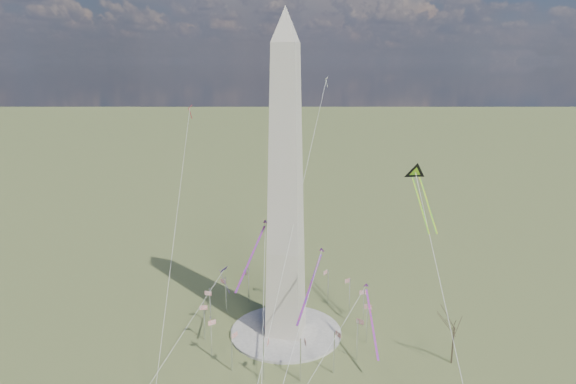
# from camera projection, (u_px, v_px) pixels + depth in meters

# --- Properties ---
(ground) EXTENTS (2000.00, 2000.00, 0.00)m
(ground) POSITION_uv_depth(u_px,v_px,m) (286.00, 333.00, 166.65)
(ground) COLOR #546130
(ground) RESTS_ON ground
(plaza) EXTENTS (36.00, 36.00, 0.80)m
(plaza) POSITION_uv_depth(u_px,v_px,m) (286.00, 332.00, 166.55)
(plaza) COLOR beige
(plaza) RESTS_ON ground
(washington_monument) EXTENTS (15.56, 15.56, 100.00)m
(washington_monument) POSITION_uv_depth(u_px,v_px,m) (286.00, 190.00, 154.81)
(washington_monument) COLOR beige
(washington_monument) RESTS_ON plaza
(flagpole_ring) EXTENTS (54.40, 54.40, 13.00)m
(flagpole_ring) POSITION_uv_depth(u_px,v_px,m) (286.00, 313.00, 164.85)
(flagpole_ring) COLOR white
(flagpole_ring) RESTS_ON ground
(tree_near) EXTENTS (9.94, 9.94, 17.40)m
(tree_near) POSITION_uv_depth(u_px,v_px,m) (455.00, 324.00, 147.15)
(tree_near) COLOR #4B412D
(tree_near) RESTS_ON ground
(kite_delta_black) EXTENTS (11.16, 21.25, 17.34)m
(kite_delta_black) POSITION_uv_depth(u_px,v_px,m) (416.00, 176.00, 159.37)
(kite_delta_black) COLOR black
(kite_delta_black) RESTS_ON ground
(kite_diamond_purple) EXTENTS (2.71, 3.47, 10.11)m
(kite_diamond_purple) POSITION_uv_depth(u_px,v_px,m) (224.00, 272.00, 168.36)
(kite_diamond_purple) COLOR navy
(kite_diamond_purple) RESTS_ON ground
(kite_streamer_left) EXTENTS (4.08, 20.87, 14.36)m
(kite_streamer_left) POSITION_uv_depth(u_px,v_px,m) (314.00, 276.00, 140.97)
(kite_streamer_left) COLOR red
(kite_streamer_left) RESTS_ON ground
(kite_streamer_mid) EXTENTS (4.11, 22.17, 15.24)m
(kite_streamer_mid) POSITION_uv_depth(u_px,v_px,m) (256.00, 246.00, 152.56)
(kite_streamer_mid) COLOR red
(kite_streamer_mid) RESTS_ON ground
(kite_streamer_right) EXTENTS (6.83, 20.09, 14.11)m
(kite_streamer_right) POSITION_uv_depth(u_px,v_px,m) (370.00, 311.00, 150.74)
(kite_streamer_right) COLOR red
(kite_streamer_right) RESTS_ON ground
(kite_small_red) EXTENTS (1.26, 2.14, 5.09)m
(kite_small_red) POSITION_uv_depth(u_px,v_px,m) (190.00, 109.00, 186.61)
(kite_small_red) COLOR red
(kite_small_red) RESTS_ON ground
(kite_small_white) EXTENTS (1.27, 1.91, 4.12)m
(kite_small_white) POSITION_uv_depth(u_px,v_px,m) (327.00, 79.00, 187.14)
(kite_small_white) COLOR white
(kite_small_white) RESTS_ON ground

